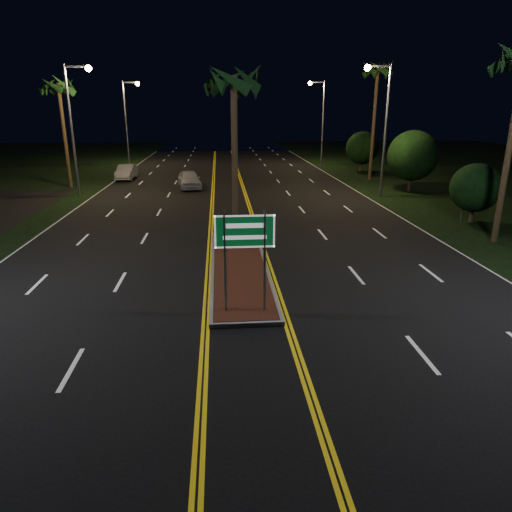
{
  "coord_description": "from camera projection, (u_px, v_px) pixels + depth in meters",
  "views": [
    {
      "loc": [
        -0.72,
        -10.24,
        6.17
      ],
      "look_at": [
        0.34,
        2.87,
        1.9
      ],
      "focal_mm": 32.0,
      "sensor_mm": 36.0,
      "label": 1
    }
  ],
  "objects": [
    {
      "name": "streetlight_right_mid",
      "position": [
        381.0,
        116.0,
        31.59
      ],
      "size": [
        1.91,
        0.44,
        9.0
      ],
      "color": "gray",
      "rests_on": "ground"
    },
    {
      "name": "warning_sign",
      "position": [
        465.0,
        193.0,
        25.55
      ],
      "size": [
        1.03,
        0.31,
        2.54
      ],
      "rotation": [
        0.0,
        0.0,
        0.27
      ],
      "color": "gray",
      "rests_on": "ground"
    },
    {
      "name": "shrub_mid",
      "position": [
        413.0,
        156.0,
        34.65
      ],
      "size": [
        3.78,
        3.78,
        4.62
      ],
      "color": "#382819",
      "rests_on": "ground"
    },
    {
      "name": "highway_sign",
      "position": [
        245.0,
        241.0,
        13.57
      ],
      "size": [
        1.8,
        0.08,
        3.2
      ],
      "color": "gray",
      "rests_on": "ground"
    },
    {
      "name": "palm_median",
      "position": [
        234.0,
        81.0,
        19.37
      ],
      "size": [
        2.4,
        2.4,
        8.3
      ],
      "color": "#382819",
      "rests_on": "ground"
    },
    {
      "name": "streetlight_left_mid",
      "position": [
        76.0,
        116.0,
        31.86
      ],
      "size": [
        1.91,
        0.44,
        9.0
      ],
      "color": "gray",
      "rests_on": "ground"
    },
    {
      "name": "car_far",
      "position": [
        126.0,
        171.0,
        41.38
      ],
      "size": [
        2.03,
        4.57,
        1.51
      ],
      "primitive_type": "imported",
      "rotation": [
        0.0,
        0.0,
        -0.02
      ],
      "color": "#B7B8C2",
      "rests_on": "ground"
    },
    {
      "name": "streetlight_right_far",
      "position": [
        320.0,
        113.0,
        50.54
      ],
      "size": [
        1.91,
        0.44,
        9.0
      ],
      "color": "gray",
      "rests_on": "ground"
    },
    {
      "name": "car_near",
      "position": [
        189.0,
        178.0,
        36.69
      ],
      "size": [
        2.87,
        5.2,
        1.64
      ],
      "primitive_type": "imported",
      "rotation": [
        0.0,
        0.0,
        0.16
      ],
      "color": "silver",
      "rests_on": "ground"
    },
    {
      "name": "shrub_far",
      "position": [
        362.0,
        148.0,
        46.13
      ],
      "size": [
        3.24,
        3.24,
        3.96
      ],
      "color": "#382819",
      "rests_on": "ground"
    },
    {
      "name": "ground",
      "position": [
        252.0,
        361.0,
        11.67
      ],
      "size": [
        120.0,
        120.0,
        0.0
      ],
      "primitive_type": "plane",
      "color": "black",
      "rests_on": "ground"
    },
    {
      "name": "palm_right_far",
      "position": [
        378.0,
        71.0,
        38.26
      ],
      "size": [
        2.4,
        2.4,
        10.3
      ],
      "color": "#382819",
      "rests_on": "ground"
    },
    {
      "name": "median_island",
      "position": [
        239.0,
        268.0,
        18.28
      ],
      "size": [
        2.25,
        10.25,
        0.17
      ],
      "color": "gray",
      "rests_on": "ground"
    },
    {
      "name": "palm_left_far",
      "position": [
        58.0,
        87.0,
        34.84
      ],
      "size": [
        2.4,
        2.4,
        8.8
      ],
      "color": "#382819",
      "rests_on": "ground"
    },
    {
      "name": "shrub_near",
      "position": [
        475.0,
        188.0,
        25.37
      ],
      "size": [
        2.7,
        2.7,
        3.3
      ],
      "color": "#382819",
      "rests_on": "ground"
    },
    {
      "name": "streetlight_left_far",
      "position": [
        129.0,
        113.0,
        50.82
      ],
      "size": [
        1.91,
        0.44,
        9.0
      ],
      "color": "gray",
      "rests_on": "ground"
    }
  ]
}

